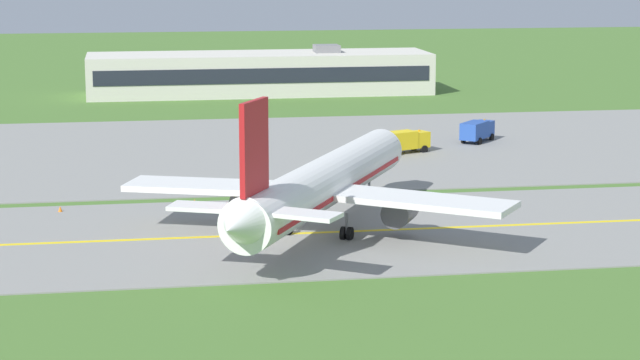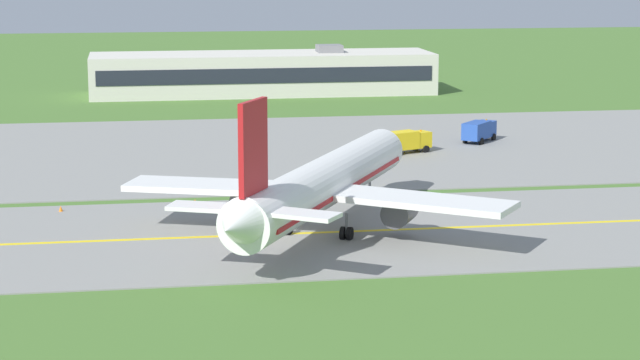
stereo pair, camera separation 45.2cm
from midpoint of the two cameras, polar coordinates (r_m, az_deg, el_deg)
ground_plane at (r=96.43m, az=-1.65°, el=-2.67°), size 500.00×500.00×0.00m
taxiway_strip at (r=96.42m, az=-1.65°, el=-2.64°), size 240.00×28.00×0.10m
apron_pad at (r=138.60m, az=0.17°, el=1.55°), size 140.00×52.00×0.10m
taxiway_centreline at (r=96.40m, az=-1.65°, el=-2.61°), size 220.00×0.60×0.01m
airplane_lead at (r=96.03m, az=0.23°, el=-0.20°), size 30.29×36.48×12.70m
service_truck_fuel at (r=143.91m, az=7.76°, el=2.40°), size 5.43×5.91×2.60m
service_truck_catering at (r=135.11m, az=4.24°, el=1.91°), size 6.32×4.27×2.60m
terminal_building at (r=192.27m, az=-2.71°, el=5.15°), size 54.99×14.07×7.77m
traffic_cone_near_edge at (r=109.03m, az=1.15°, el=-0.91°), size 0.44×0.44×0.60m
traffic_cone_mid_edge at (r=108.04m, az=-5.92°, el=-1.07°), size 0.44×0.44×0.60m
traffic_cone_far_edge at (r=107.06m, az=-12.26°, el=-1.38°), size 0.44×0.44×0.60m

